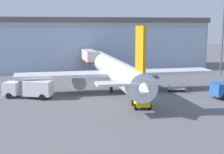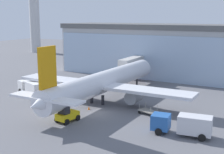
{
  "view_description": "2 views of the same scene",
  "coord_description": "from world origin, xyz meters",
  "views": [
    {
      "loc": [
        -14.89,
        -43.26,
        10.75
      ],
      "look_at": [
        -2.96,
        6.02,
        2.34
      ],
      "focal_mm": 50.0,
      "sensor_mm": 36.0,
      "label": 1
    },
    {
      "loc": [
        22.95,
        -39.41,
        14.52
      ],
      "look_at": [
        -0.94,
        6.99,
        4.28
      ],
      "focal_mm": 50.0,
      "sensor_mm": 36.0,
      "label": 2
    }
  ],
  "objects": [
    {
      "name": "apron_light_mast",
      "position": [
        24.8,
        17.79,
        10.41
      ],
      "size": [
        3.2,
        0.4,
        17.39
      ],
      "color": "#59595E",
      "rests_on": "ground"
    },
    {
      "name": "baggage_cart",
      "position": [
        7.21,
        3.0,
        0.5
      ],
      "size": [
        3.18,
        2.46,
        1.5
      ],
      "rotation": [
        0.0,
        0.0,
        2.79
      ],
      "color": "#9E998C",
      "rests_on": "ground"
    },
    {
      "name": "safety_cone_wingtip",
      "position": [
        -14.76,
        5.38,
        0.28
      ],
      "size": [
        0.36,
        0.36,
        0.55
      ],
      "primitive_type": "cone",
      "color": "orange",
      "rests_on": "ground"
    },
    {
      "name": "airplane",
      "position": [
        -2.32,
        6.33,
        3.34
      ],
      "size": [
        32.35,
        36.14,
        10.69
      ],
      "rotation": [
        0.0,
        0.0,
        1.54
      ],
      "color": "silver",
      "rests_on": "ground"
    },
    {
      "name": "safety_cone_nose",
      "position": [
        -1.93,
        0.93,
        0.28
      ],
      "size": [
        0.36,
        0.36,
        0.55
      ],
      "primitive_type": "cone",
      "color": "orange",
      "rests_on": "ground"
    },
    {
      "name": "pushback_tug",
      "position": [
        -1.71,
        -5.32,
        0.97
      ],
      "size": [
        2.57,
        3.43,
        2.3
      ],
      "rotation": [
        0.0,
        0.0,
        1.42
      ],
      "color": "yellow",
      "rests_on": "ground"
    },
    {
      "name": "jet_bridge",
      "position": [
        -4.06,
        25.12,
        4.21
      ],
      "size": [
        2.29,
        14.68,
        5.58
      ],
      "rotation": [
        0.0,
        0.0,
        1.57
      ],
      "color": "beige",
      "rests_on": "ground"
    },
    {
      "name": "ground",
      "position": [
        0.0,
        0.0,
        0.0
      ],
      "size": [
        240.0,
        240.0,
        0.0
      ],
      "primitive_type": "plane",
      "color": "slate"
    },
    {
      "name": "terminal_building",
      "position": [
        -0.01,
        33.93,
        6.3
      ],
      "size": [
        54.1,
        16.84,
        12.6
      ],
      "rotation": [
        0.0,
        0.0,
        -0.04
      ],
      "color": "#A8A8A8",
      "rests_on": "ground"
    },
    {
      "name": "catering_truck",
      "position": [
        -16.12,
        3.89,
        1.47
      ],
      "size": [
        7.57,
        4.92,
        2.65
      ],
      "rotation": [
        0.0,
        0.0,
        2.73
      ],
      "color": "silver",
      "rests_on": "ground"
    }
  ]
}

